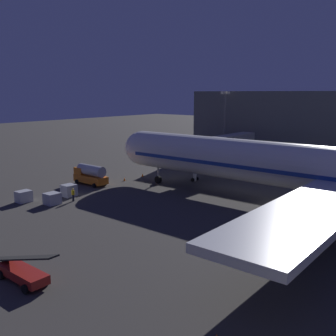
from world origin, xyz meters
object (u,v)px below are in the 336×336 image
(baggage_container_near_belt, at_px, (52,199))
(traffic_cone_nose_starboard, at_px, (124,179))
(ground_crew_near_nose_gear, at_px, (73,194))
(apron_floodlight_mast, at_px, (225,120))
(belt_loader, at_px, (22,272))
(fuel_tanker, at_px, (90,174))
(baggage_container_spare, at_px, (24,196))
(baggage_container_mid_row, at_px, (69,190))
(traffic_cone_nose_port, at_px, (143,175))
(jet_bridge, at_px, (216,145))

(baggage_container_near_belt, xyz_separation_m, traffic_cone_nose_starboard, (-15.65, -2.64, -0.47))
(baggage_container_near_belt, bearing_deg, ground_crew_near_nose_gear, 159.98)
(apron_floodlight_mast, bearing_deg, belt_loader, 16.65)
(fuel_tanker, bearing_deg, baggage_container_near_belt, 25.73)
(baggage_container_spare, distance_m, ground_crew_near_nose_gear, 6.52)
(baggage_container_near_belt, bearing_deg, baggage_container_mid_row, -157.50)
(baggage_container_spare, bearing_deg, traffic_cone_nose_port, 176.85)
(baggage_container_mid_row, height_order, traffic_cone_nose_starboard, baggage_container_mid_row)
(fuel_tanker, distance_m, traffic_cone_nose_starboard, 5.89)
(apron_floodlight_mast, relative_size, traffic_cone_nose_port, 26.60)
(jet_bridge, height_order, baggage_container_spare, jet_bridge)
(fuel_tanker, bearing_deg, baggage_container_mid_row, 27.52)
(fuel_tanker, relative_size, ground_crew_near_nose_gear, 3.40)
(baggage_container_near_belt, distance_m, traffic_cone_nose_port, 20.22)
(apron_floodlight_mast, distance_m, baggage_container_mid_row, 40.31)
(baggage_container_near_belt, height_order, traffic_cone_nose_starboard, baggage_container_near_belt)
(traffic_cone_nose_port, bearing_deg, baggage_container_spare, -3.15)
(apron_floodlight_mast, xyz_separation_m, baggage_container_spare, (45.14, -3.31, -7.93))
(apron_floodlight_mast, bearing_deg, fuel_tanker, -7.79)
(jet_bridge, height_order, belt_loader, jet_bridge)
(baggage_container_mid_row, relative_size, traffic_cone_nose_starboard, 3.18)
(belt_loader, bearing_deg, baggage_container_mid_row, -134.37)
(belt_loader, xyz_separation_m, baggage_container_spare, (-12.18, -20.45, -0.09))
(traffic_cone_nose_starboard, bearing_deg, traffic_cone_nose_port, 180.00)
(apron_floodlight_mast, height_order, baggage_container_spare, apron_floodlight_mast)
(belt_loader, bearing_deg, traffic_cone_nose_starboard, -146.98)
(traffic_cone_nose_port, height_order, traffic_cone_nose_starboard, same)
(apron_floodlight_mast, bearing_deg, traffic_cone_nose_port, -5.16)
(baggage_container_near_belt, xyz_separation_m, baggage_container_spare, (1.80, -3.84, 0.01))
(baggage_container_spare, relative_size, traffic_cone_nose_port, 3.41)
(jet_bridge, xyz_separation_m, fuel_tanker, (18.72, -11.46, -3.76))
(baggage_container_spare, bearing_deg, fuel_tanker, -174.41)
(baggage_container_near_belt, height_order, baggage_container_mid_row, baggage_container_mid_row)
(belt_loader, bearing_deg, fuel_tanker, -138.44)
(apron_floodlight_mast, xyz_separation_m, belt_loader, (57.32, 17.15, -7.84))
(belt_loader, bearing_deg, apron_floodlight_mast, -163.35)
(apron_floodlight_mast, distance_m, baggage_container_near_belt, 44.07)
(baggage_container_near_belt, height_order, traffic_cone_nose_port, baggage_container_near_belt)
(jet_bridge, distance_m, belt_loader, 44.56)
(ground_crew_near_nose_gear, height_order, traffic_cone_nose_starboard, ground_crew_near_nose_gear)
(jet_bridge, bearing_deg, traffic_cone_nose_starboard, -33.82)
(baggage_container_near_belt, xyz_separation_m, ground_crew_near_nose_gear, (-2.62, 0.95, 0.24))
(jet_bridge, distance_m, apron_floodlight_mast, 16.13)
(jet_bridge, xyz_separation_m, traffic_cone_nose_port, (9.12, -9.06, -5.13))
(fuel_tanker, xyz_separation_m, baggage_container_near_belt, (10.45, 5.03, -0.90))
(baggage_container_near_belt, bearing_deg, fuel_tanker, -154.27)
(baggage_container_mid_row, relative_size, ground_crew_near_nose_gear, 0.97)
(ground_crew_near_nose_gear, bearing_deg, fuel_tanker, -142.60)
(jet_bridge, xyz_separation_m, traffic_cone_nose_starboard, (13.52, -9.06, -5.13))
(jet_bridge, relative_size, baggage_container_spare, 11.16)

